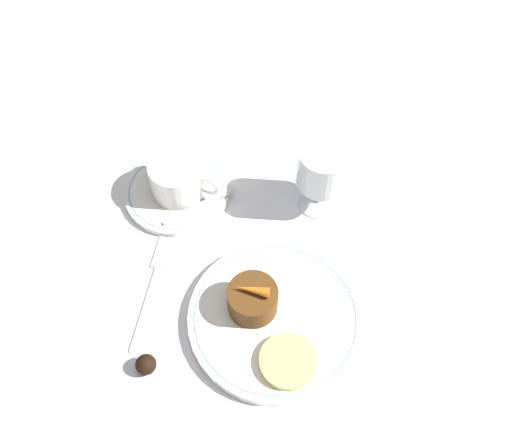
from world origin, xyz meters
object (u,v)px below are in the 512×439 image
object	(u,v)px
dinner_plate	(275,318)
wine_glass	(323,170)
fork	(155,278)
coffee_cup	(178,177)
dessert_cake	(253,299)

from	to	relation	value
dinner_plate	wine_glass	distance (m)	0.21
wine_glass	fork	size ratio (longest dim) A/B	0.66
wine_glass	dinner_plate	bearing A→B (deg)	-88.36
coffee_cup	fork	xyz separation A→B (m)	(0.03, -0.14, -0.04)
wine_glass	dessert_cake	bearing A→B (deg)	-97.59
coffee_cup	fork	world-z (taller)	coffee_cup
fork	dinner_plate	bearing A→B (deg)	0.35
fork	dessert_cake	world-z (taller)	dessert_cake
dessert_cake	fork	bearing A→B (deg)	-178.48
fork	coffee_cup	bearing A→B (deg)	101.62
dinner_plate	wine_glass	world-z (taller)	wine_glass
dinner_plate	wine_glass	bearing A→B (deg)	91.64
fork	dessert_cake	size ratio (longest dim) A/B	2.68
coffee_cup	dinner_plate	bearing A→B (deg)	-35.15
wine_glass	coffee_cup	bearing A→B (deg)	-163.58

